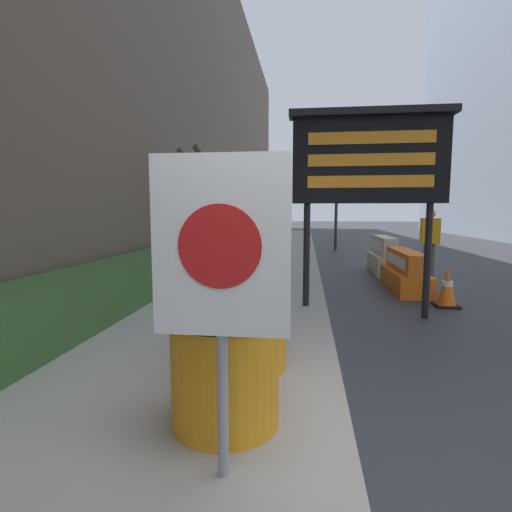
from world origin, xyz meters
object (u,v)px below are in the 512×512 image
Objects in this scene: jersey_barrier_cream at (384,257)px; traffic_cone_near at (447,287)px; warning_sign at (221,263)px; message_board at (369,160)px; jersey_barrier_orange_near at (405,273)px; barrel_drum_middle at (246,326)px; pedestrian_worker at (430,237)px; barrel_drum_foreground at (225,367)px; traffic_light_near_curb at (337,172)px.

jersey_barrier_cream is 2.51× the size of traffic_cone_near.
warning_sign is 0.58× the size of message_board.
warning_sign reaches higher than jersey_barrier_orange_near.
barrel_drum_middle is at bearing -118.43° from jersey_barrier_orange_near.
traffic_cone_near is 0.41× the size of pedestrian_worker.
warning_sign is 8.98m from pedestrian_worker.
message_board is at bearing -103.89° from jersey_barrier_cream.
jersey_barrier_orange_near is (1.10, 2.15, -1.99)m from message_board.
barrel_drum_foreground is 0.41× the size of jersey_barrier_orange_near.
jersey_barrier_cream is at bearing -11.23° from pedestrian_worker.
jersey_barrier_cream reaches higher than traffic_cone_near.
pedestrian_worker is (1.03, -0.29, 0.56)m from jersey_barrier_cream.
warning_sign reaches higher than barrel_drum_middle.
traffic_light_near_curb reaches higher than warning_sign.
jersey_barrier_orange_near is at bearing -90.00° from jersey_barrier_cream.
traffic_light_near_curb reaches higher than barrel_drum_foreground.
warning_sign is 14.67m from traffic_light_near_curb.
barrel_drum_foreground is 0.49× the size of pedestrian_worker.
barrel_drum_foreground is at bearing -114.09° from jersey_barrier_orange_near.
barrel_drum_middle is 7.62m from pedestrian_worker.
warning_sign is 1.07× the size of pedestrian_worker.
message_board is 4.87m from pedestrian_worker.
barrel_drum_foreground is 0.18× the size of traffic_light_near_curb.
barrel_drum_middle is 0.45× the size of warning_sign.
jersey_barrier_cream is at bearing 72.34° from barrel_drum_foreground.
barrel_drum_middle reaches higher than traffic_cone_near.
warning_sign is at bearing -86.36° from barrel_drum_middle.
pedestrian_worker is at bearing 62.72° from jersey_barrier_orange_near.
jersey_barrier_orange_near is (2.55, 5.69, -0.18)m from barrel_drum_foreground.
jersey_barrier_orange_near is at bearing 65.91° from barrel_drum_foreground.
warning_sign is at bearing -105.94° from jersey_barrier_cream.
jersey_barrier_orange_near is 8.70m from traffic_light_near_curb.
traffic_light_near_curb is at bearing 82.85° from barrel_drum_foreground.
message_board is 10.39m from traffic_light_near_curb.
barrel_drum_foreground is at bearing 69.75° from pedestrian_worker.
barrel_drum_foreground is 0.47× the size of jersey_barrier_cream.
warning_sign is 6.80m from jersey_barrier_orange_near.
message_board is at bearing 60.48° from barrel_drum_middle.
pedestrian_worker is at bearing 62.81° from message_board.
message_board is 4.49× the size of traffic_cone_near.
warning_sign is (0.10, -0.57, 0.80)m from barrel_drum_foreground.
message_board is 1.55× the size of jersey_barrier_orange_near.
traffic_cone_near is at bearing 60.23° from warning_sign.
traffic_light_near_curb is at bearing 83.52° from warning_sign.
traffic_cone_near is 0.16× the size of traffic_light_near_curb.
barrel_drum_middle is 0.47× the size of jersey_barrier_cream.
traffic_cone_near is (0.36, -1.37, -0.02)m from jersey_barrier_orange_near.
jersey_barrier_orange_near is (2.45, 6.27, -0.98)m from warning_sign.
barrel_drum_foreground is 0.45× the size of warning_sign.
jersey_barrier_cream is 6.55m from traffic_light_near_curb.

